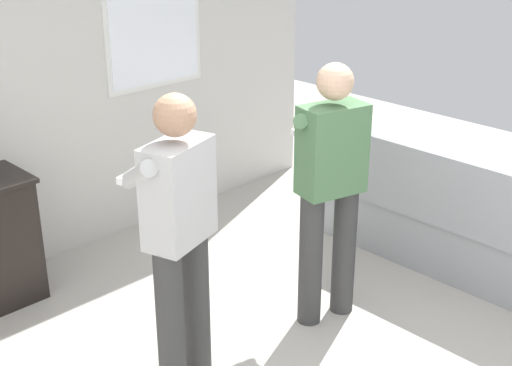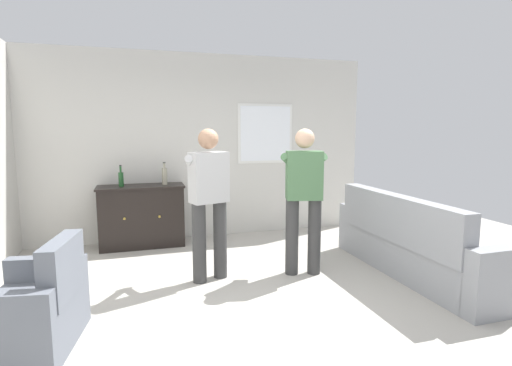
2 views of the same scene
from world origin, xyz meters
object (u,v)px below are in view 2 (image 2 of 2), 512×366
armchair (34,312)px  couch (408,246)px  sideboard_cabinet (142,216)px  bottle_wine_green (121,179)px  person_standing_left (209,197)px  bottle_liquor_amber (165,176)px  person_standing_right (304,194)px

armchair → couch: bearing=7.2°
sideboard_cabinet → bottle_wine_green: bearing=-175.9°
armchair → bottle_wine_green: (0.59, 2.53, 0.70)m
couch → bottle_wine_green: size_ratio=7.97×
bottle_wine_green → sideboard_cabinet: bearing=4.1°
person_standing_left → armchair: bearing=-146.8°
person_standing_left → bottle_liquor_amber: bearing=103.1°
bottle_wine_green → person_standing_right: bearing=-39.3°
armchair → sideboard_cabinet: 2.69m
couch → person_standing_left: 2.34m
person_standing_right → bottle_liquor_amber: bearing=130.5°
sideboard_cabinet → armchair: bearing=-108.4°
couch → sideboard_cabinet: size_ratio=2.01×
person_standing_left → person_standing_right: bearing=-7.0°
person_standing_left → person_standing_right: size_ratio=1.00×
couch → armchair: bearing=-172.8°
person_standing_left → couch: bearing=-13.7°
bottle_wine_green → person_standing_right: person_standing_right is taller
armchair → bottle_wine_green: bearing=76.9°
person_standing_right → bottle_wine_green: bearing=140.7°
couch → bottle_wine_green: bottle_wine_green is taller
armchair → sideboard_cabinet: sideboard_cabinet is taller
couch → armchair: couch is taller
bottle_wine_green → bottle_liquor_amber: (0.59, 0.02, 0.02)m
couch → person_standing_right: bearing=160.3°
sideboard_cabinet → bottle_liquor_amber: size_ratio=3.70×
couch → armchair: size_ratio=2.46×
armchair → person_standing_left: (1.54, 1.01, 0.65)m
couch → bottle_liquor_amber: bearing=140.9°
sideboard_cabinet → bottle_liquor_amber: 0.66m
person_standing_right → armchair: bearing=-161.5°
armchair → sideboard_cabinet: bearing=71.6°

